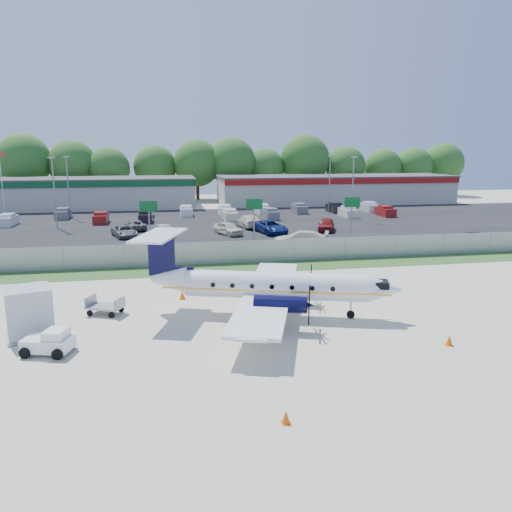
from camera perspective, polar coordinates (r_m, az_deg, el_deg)
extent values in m
plane|color=beige|center=(31.52, 2.04, -6.33)|extent=(170.00, 170.00, 0.00)
cube|color=#2D561E|center=(42.87, -1.49, -1.36)|extent=(170.00, 4.00, 0.02)
cube|color=black|center=(49.63, -2.79, 0.48)|extent=(170.00, 8.00, 0.02)
cube|color=black|center=(70.19, -5.18, 3.85)|extent=(170.00, 32.00, 0.02)
cube|color=gray|center=(44.58, -1.91, 0.47)|extent=(120.00, 0.02, 1.90)
cube|color=gray|center=(44.40, -1.92, 1.71)|extent=(120.00, 0.06, 0.06)
cube|color=gray|center=(44.78, -1.90, -0.72)|extent=(120.00, 0.06, 0.06)
cube|color=#BCB8A9|center=(93.10, -21.57, 6.61)|extent=(46.00, 12.00, 5.00)
cube|color=#474749|center=(92.93, -21.69, 8.21)|extent=(46.40, 12.40, 0.24)
cube|color=#0F4723|center=(86.99, -22.40, 7.54)|extent=(46.00, 0.20, 1.00)
cube|color=#BCB8A9|center=(97.13, 9.04, 7.48)|extent=(44.00, 12.00, 5.00)
cube|color=#474749|center=(96.96, 9.09, 9.02)|extent=(44.40, 12.40, 0.24)
cube|color=maroon|center=(91.28, 10.38, 8.41)|extent=(44.00, 0.20, 1.00)
cylinder|color=gray|center=(52.71, -12.09, 3.65)|extent=(0.14, 0.14, 5.00)
cube|color=#0C5923|center=(52.34, -12.18, 5.58)|extent=(1.80, 0.08, 1.10)
cylinder|color=gray|center=(53.57, -0.23, 4.05)|extent=(0.14, 0.14, 5.00)
cube|color=#0C5923|center=(53.21, -0.20, 5.95)|extent=(1.80, 0.08, 1.10)
cylinder|color=gray|center=(56.60, 10.82, 4.27)|extent=(0.14, 0.14, 5.00)
cube|color=#0C5923|center=(56.25, 10.95, 6.06)|extent=(1.80, 0.08, 1.10)
cylinder|color=white|center=(87.76, -27.05, 7.50)|extent=(0.12, 0.12, 10.00)
cube|color=#D44532|center=(87.49, -27.00, 10.26)|extent=(1.00, 0.04, 0.65)
cylinder|color=gray|center=(68.70, -22.04, 6.62)|extent=(0.18, 0.18, 9.00)
cube|color=gray|center=(68.49, -22.33, 10.36)|extent=(0.90, 0.35, 0.18)
cylinder|color=gray|center=(72.47, 10.99, 7.50)|extent=(0.18, 0.18, 9.00)
cube|color=gray|center=(72.27, 11.14, 11.06)|extent=(0.90, 0.35, 0.18)
cylinder|color=gray|center=(78.50, -20.65, 7.29)|extent=(0.18, 0.18, 9.00)
cube|color=gray|center=(78.32, -20.90, 10.57)|extent=(0.90, 0.35, 0.18)
cylinder|color=gray|center=(81.82, 8.40, 8.08)|extent=(0.18, 0.18, 9.00)
cube|color=gray|center=(81.65, 8.50, 11.24)|extent=(0.90, 0.35, 0.18)
cylinder|color=white|center=(30.25, 2.23, -3.39)|extent=(10.93, 4.97, 1.67)
cone|color=white|center=(30.39, 14.44, -3.70)|extent=(2.35, 2.18, 1.67)
cone|color=white|center=(31.46, -9.88, -2.63)|extent=(2.68, 2.29, 1.67)
cube|color=black|center=(30.29, 14.14, -3.13)|extent=(1.10, 1.33, 0.39)
cube|color=white|center=(30.42, 1.39, -4.24)|extent=(7.44, 15.54, 0.19)
cylinder|color=black|center=(27.88, 2.83, -5.50)|extent=(3.13, 1.84, 0.96)
cylinder|color=black|center=(32.75, 3.53, -2.84)|extent=(3.13, 1.84, 0.96)
cube|color=black|center=(31.25, -10.75, 0.05)|extent=(1.63, 0.66, 2.54)
cube|color=white|center=(31.04, -10.99, 2.34)|extent=(3.68, 5.82, 0.12)
cylinder|color=gray|center=(30.59, 10.79, -6.00)|extent=(0.11, 0.11, 1.14)
cylinder|color=black|center=(30.69, 10.76, -6.58)|extent=(0.52, 0.30, 0.49)
cylinder|color=black|center=(28.36, 0.85, -7.85)|extent=(0.64, 0.51, 0.56)
cylinder|color=black|center=(33.16, 1.84, -4.88)|extent=(0.64, 0.51, 0.56)
cube|color=white|center=(27.18, -22.68, -9.22)|extent=(2.58, 1.95, 0.64)
cube|color=white|center=(26.80, -21.89, -8.30)|extent=(1.30, 1.42, 0.46)
cube|color=black|center=(26.61, -21.10, -8.34)|extent=(0.43, 1.01, 0.37)
cylinder|color=black|center=(27.07, -24.91, -10.02)|extent=(0.58, 0.34, 0.55)
cylinder|color=black|center=(28.22, -23.47, -9.00)|extent=(0.58, 0.34, 0.55)
cylinder|color=black|center=(26.31, -21.75, -10.38)|extent=(0.58, 0.34, 0.55)
cylinder|color=black|center=(27.49, -20.41, -9.31)|extent=(0.58, 0.34, 0.55)
cube|color=gray|center=(32.20, -16.84, -5.57)|extent=(2.44, 2.03, 0.13)
cube|color=gray|center=(32.62, -18.39, -4.87)|extent=(0.61, 1.18, 0.63)
cube|color=gray|center=(31.62, -15.31, -5.21)|extent=(0.61, 1.18, 0.63)
cylinder|color=black|center=(32.19, -18.47, -6.21)|extent=(0.40, 0.27, 0.38)
cylinder|color=black|center=(33.12, -17.40, -5.63)|extent=(0.40, 0.27, 0.38)
cylinder|color=black|center=(31.45, -16.19, -6.50)|extent=(0.40, 0.27, 0.38)
cylinder|color=black|center=(32.40, -15.16, -5.89)|extent=(0.40, 0.27, 0.38)
cube|color=gray|center=(31.89, -0.05, -5.38)|extent=(1.85, 1.29, 0.10)
cube|color=gray|center=(31.80, -1.52, -4.94)|extent=(0.23, 1.03, 0.51)
cube|color=gray|center=(31.85, 1.41, -4.92)|extent=(0.23, 1.03, 0.51)
cylinder|color=black|center=(31.50, -1.13, -6.04)|extent=(0.32, 0.15, 0.31)
cylinder|color=black|center=(32.40, -1.14, -5.52)|extent=(0.32, 0.15, 0.31)
cylinder|color=black|center=(31.53, 1.06, -6.02)|extent=(0.32, 0.15, 0.31)
cylinder|color=black|center=(32.43, 0.99, -5.51)|extent=(0.32, 0.15, 0.31)
cube|color=silver|center=(29.69, -24.51, -5.86)|extent=(2.85, 2.85, 2.72)
cube|color=gray|center=(30.08, -24.29, -8.16)|extent=(3.08, 3.08, 0.18)
cone|color=#FF5E08|center=(28.02, 21.22, -8.95)|extent=(0.37, 0.37, 0.56)
cube|color=#FF5E08|center=(28.12, 21.18, -9.45)|extent=(0.39, 0.39, 0.03)
cone|color=#FF5E08|center=(19.38, 3.43, -17.89)|extent=(0.34, 0.34, 0.52)
cube|color=#FF5E08|center=(19.50, 3.42, -18.51)|extent=(0.36, 0.36, 0.03)
cone|color=#FF5E08|center=(34.29, -8.42, -4.41)|extent=(0.40, 0.40, 0.60)
cube|color=#FF5E08|center=(34.37, -8.41, -4.86)|extent=(0.42, 0.42, 0.03)
imported|color=beige|center=(52.38, 5.05, 1.05)|extent=(6.38, 4.36, 1.72)
imported|color=black|center=(58.44, 24.07, 1.19)|extent=(5.27, 3.38, 1.35)
imported|color=#595B5E|center=(59.98, -14.77, 2.09)|extent=(3.57, 5.32, 1.36)
imported|color=silver|center=(59.70, -10.39, 2.25)|extent=(2.56, 4.24, 1.32)
imported|color=beige|center=(59.74, -3.20, 2.44)|extent=(3.57, 4.94, 1.56)
imported|color=navy|center=(60.64, 1.72, 2.59)|extent=(3.72, 6.19, 1.61)
imported|color=maroon|center=(63.07, 8.01, 2.84)|extent=(3.55, 5.20, 1.64)
imported|color=#595B5E|center=(64.99, -13.62, 2.89)|extent=(3.23, 5.03, 1.29)
imported|color=beige|center=(65.32, -0.87, 3.27)|extent=(3.05, 5.96, 1.66)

